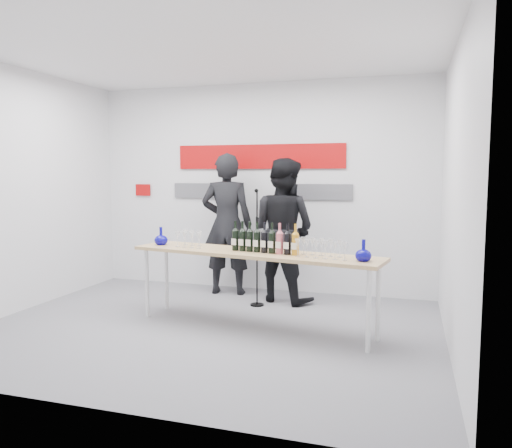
% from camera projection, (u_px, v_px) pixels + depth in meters
% --- Properties ---
extents(ground, '(5.00, 5.00, 0.00)m').
position_uv_depth(ground, '(208.00, 328.00, 5.52)').
color(ground, slate).
rests_on(ground, ground).
extents(back_wall, '(5.00, 0.04, 3.00)m').
position_uv_depth(back_wall, '(260.00, 188.00, 7.27)').
color(back_wall, silver).
rests_on(back_wall, ground).
extents(signage, '(3.38, 0.02, 0.79)m').
position_uv_depth(signage, '(255.00, 167.00, 7.23)').
color(signage, '#A70708').
rests_on(signage, back_wall).
extents(tasting_table, '(2.91, 1.06, 0.86)m').
position_uv_depth(tasting_table, '(253.00, 257.00, 5.46)').
color(tasting_table, tan).
rests_on(tasting_table, ground).
extents(wine_bottles, '(0.80, 0.21, 0.33)m').
position_uv_depth(wine_bottles, '(264.00, 238.00, 5.36)').
color(wine_bottles, black).
rests_on(wine_bottles, tasting_table).
extents(decanter_left, '(0.16, 0.16, 0.21)m').
position_uv_depth(decanter_left, '(161.00, 236.00, 5.97)').
color(decanter_left, '#0A0784').
rests_on(decanter_left, tasting_table).
extents(decanter_right, '(0.16, 0.16, 0.21)m').
position_uv_depth(decanter_right, '(363.00, 250.00, 4.85)').
color(decanter_right, '#0A0784').
rests_on(decanter_right, tasting_table).
extents(glasses_left, '(0.36, 0.27, 0.18)m').
position_uv_depth(glasses_left, '(190.00, 239.00, 5.81)').
color(glasses_left, silver).
rests_on(glasses_left, tasting_table).
extents(glasses_right, '(0.56, 0.31, 0.18)m').
position_uv_depth(glasses_right, '(321.00, 248.00, 5.08)').
color(glasses_right, silver).
rests_on(glasses_right, tasting_table).
extents(presenter_left, '(0.79, 0.58, 1.99)m').
position_uv_depth(presenter_left, '(227.00, 224.00, 7.04)').
color(presenter_left, black).
rests_on(presenter_left, ground).
extents(presenter_right, '(1.12, 0.99, 1.91)m').
position_uv_depth(presenter_right, '(283.00, 230.00, 6.65)').
color(presenter_right, black).
rests_on(presenter_right, ground).
extents(mic_stand, '(0.18, 0.18, 1.52)m').
position_uv_depth(mic_stand, '(257.00, 270.00, 6.42)').
color(mic_stand, black).
rests_on(mic_stand, ground).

